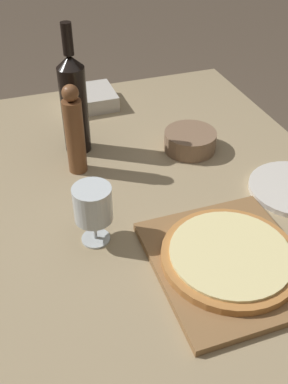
% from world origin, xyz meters
% --- Properties ---
extents(dining_table, '(0.97, 1.65, 0.73)m').
position_xyz_m(dining_table, '(0.00, 0.00, 0.65)').
color(dining_table, '#9E8966').
rests_on(dining_table, ground_plane).
extents(cutting_board, '(0.31, 0.35, 0.02)m').
position_xyz_m(cutting_board, '(0.06, -0.12, 0.74)').
color(cutting_board, olive).
rests_on(cutting_board, dining_table).
extents(pizza, '(0.29, 0.29, 0.02)m').
position_xyz_m(pizza, '(0.06, -0.12, 0.76)').
color(pizza, '#BC7A3D').
rests_on(pizza, cutting_board).
extents(wine_bottle, '(0.07, 0.07, 0.36)m').
position_xyz_m(wine_bottle, '(-0.14, 0.43, 0.87)').
color(wine_bottle, black).
rests_on(wine_bottle, dining_table).
extents(pepper_mill, '(0.05, 0.05, 0.25)m').
position_xyz_m(pepper_mill, '(-0.17, 0.33, 0.85)').
color(pepper_mill, brown).
rests_on(pepper_mill, dining_table).
extents(wine_glass, '(0.08, 0.08, 0.14)m').
position_xyz_m(wine_glass, '(-0.19, 0.05, 0.83)').
color(wine_glass, silver).
rests_on(wine_glass, dining_table).
extents(small_bowl, '(0.15, 0.15, 0.06)m').
position_xyz_m(small_bowl, '(0.16, 0.32, 0.75)').
color(small_bowl, '#84664C').
rests_on(small_bowl, dining_table).
extents(food_container, '(0.15, 0.16, 0.05)m').
position_xyz_m(food_container, '(-0.04, 0.69, 0.75)').
color(food_container, beige).
rests_on(food_container, dining_table).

